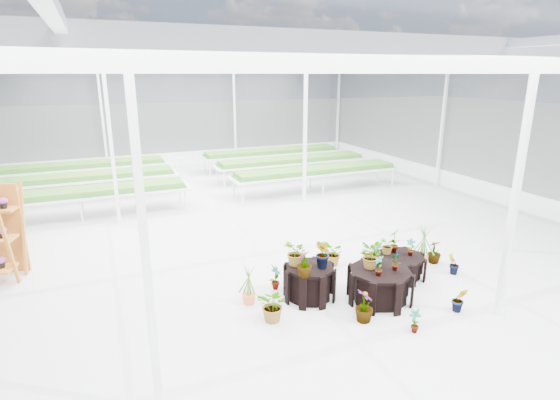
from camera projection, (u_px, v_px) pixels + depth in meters
name	position (u px, v px, depth m)	size (l,w,h in m)	color
ground_plane	(264.00, 258.00, 10.34)	(24.00, 24.00, 0.00)	gray
greenhouse_shell	(263.00, 165.00, 9.72)	(18.00, 24.00, 4.50)	white
steel_frame	(263.00, 165.00, 9.72)	(18.00, 24.00, 4.50)	silver
nursery_benches	(196.00, 177.00, 16.59)	(16.00, 7.00, 0.84)	silver
plinth_tall	(309.00, 282.00, 8.40)	(0.98, 0.98, 0.66)	black
plinth_mid	(380.00, 285.00, 8.32)	(1.22, 1.22, 0.64)	black
plinth_low	(399.00, 266.00, 9.34)	(1.08, 1.08, 0.48)	black
nursery_plants	(347.00, 264.00, 8.80)	(4.89, 3.30, 1.25)	#396722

